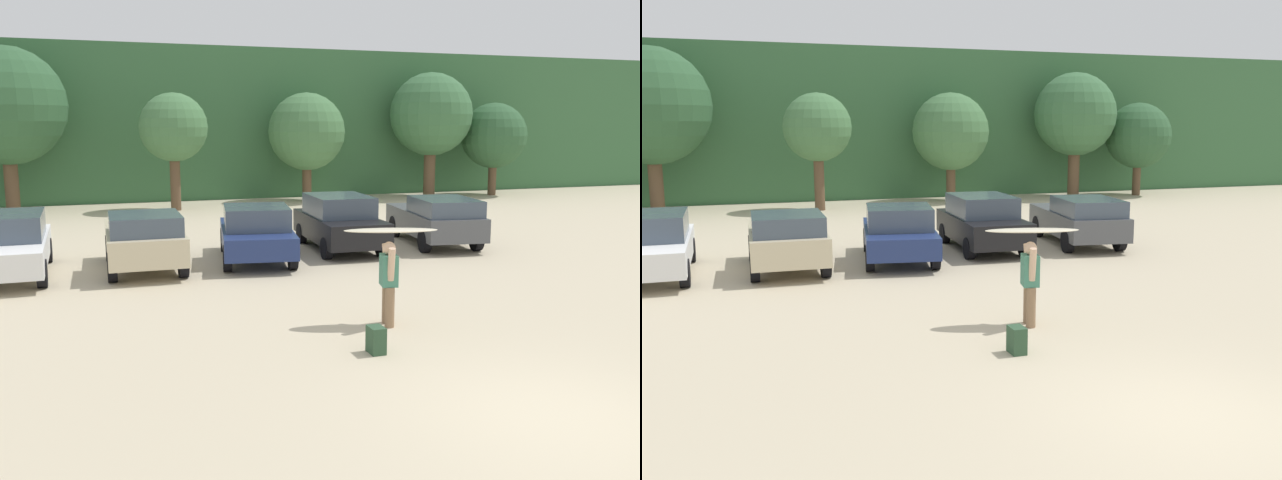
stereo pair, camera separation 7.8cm
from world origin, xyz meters
TOP-DOWN VIEW (x-y plane):
  - ground_plane at (0.00, 0.00)m, footprint 120.00×120.00m
  - hillside_ridge at (0.00, 32.45)m, footprint 108.00×12.00m
  - tree_center_right at (-8.55, 24.15)m, footprint 4.85×4.85m
  - tree_ridge_back at (-1.95, 22.96)m, footprint 2.92×2.92m
  - tree_far_right at (4.51, 24.52)m, footprint 3.68×3.68m
  - tree_center at (11.07, 24.41)m, footprint 4.16×4.16m
  - tree_left at (14.60, 24.10)m, footprint 3.37×3.37m
  - parked_car_white at (-7.45, 11.20)m, footprint 1.80×4.67m
  - parked_car_champagne at (-4.26, 10.83)m, footprint 1.94×4.03m
  - parked_car_navy at (-1.24, 11.13)m, footprint 2.53×4.49m
  - parked_car_black at (1.51, 11.99)m, footprint 2.01×4.27m
  - parked_car_dark_gray at (4.64, 11.78)m, footprint 2.39×4.64m
  - person_adult at (-0.35, 4.37)m, footprint 0.37×0.74m
  - surfboard_cream at (-0.27, 4.51)m, footprint 1.84×0.91m
  - backpack_dropped at (-1.20, 2.98)m, footprint 0.24×0.34m

SIDE VIEW (x-z plane):
  - ground_plane at x=0.00m, z-range 0.00..0.00m
  - backpack_dropped at x=-1.20m, z-range 0.00..0.45m
  - parked_car_navy at x=-1.24m, z-range 0.02..1.55m
  - parked_car_white at x=-7.45m, z-range 0.03..1.59m
  - parked_car_dark_gray at x=4.64m, z-range 0.05..1.57m
  - parked_car_champagne at x=-4.26m, z-range 0.05..1.58m
  - parked_car_black at x=1.51m, z-range 0.03..1.65m
  - person_adult at x=-0.35m, z-range 0.10..1.69m
  - surfboard_cream at x=-0.27m, z-range 1.74..1.81m
  - tree_left at x=14.60m, z-range 0.69..5.47m
  - tree_far_right at x=4.51m, z-range 0.73..5.91m
  - tree_ridge_back at x=-1.95m, z-range 1.01..6.03m
  - hillside_ridge at x=0.00m, z-range 0.00..7.40m
  - tree_center at x=11.07m, z-range 1.01..7.27m
  - tree_center_right at x=-8.55m, z-range 0.98..7.85m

